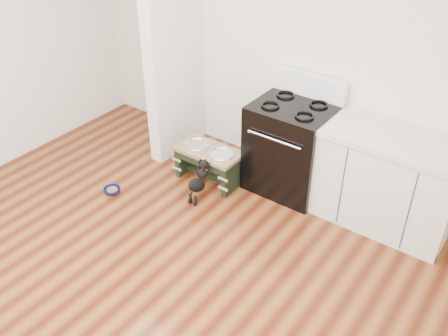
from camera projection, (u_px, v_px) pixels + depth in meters
ground at (120, 306)px, 3.87m from camera, size 5.00×5.00×0.00m
room_shell at (88, 121)px, 2.96m from camera, size 5.00×5.00×5.00m
partition_wall at (173, 33)px, 5.10m from camera, size 0.15×0.80×2.70m
oven_range at (291, 146)px, 4.93m from camera, size 0.76×0.69×1.14m
cabinet_run at (387, 181)px, 4.47m from camera, size 1.24×0.64×0.91m
dog_feeder at (209, 159)px, 5.12m from camera, size 0.68×0.37×0.39m
puppy at (199, 180)px, 4.87m from camera, size 0.12×0.35×0.42m
floor_bowl at (112, 190)px, 5.07m from camera, size 0.17×0.17×0.05m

